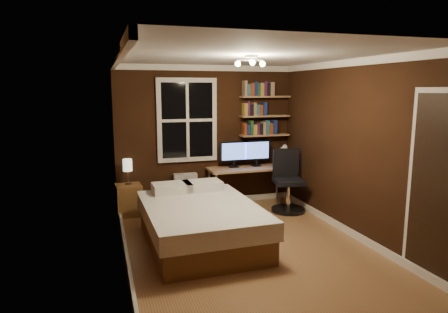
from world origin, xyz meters
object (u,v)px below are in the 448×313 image
object	(u,v)px
radiator	(185,191)
monitor_right	(257,153)
desk_lamp	(283,155)
nightstand	(129,200)
monitor_left	(234,154)
bedside_lamp	(128,172)
office_chair	(288,187)
desk	(249,171)
bed	(200,222)

from	to	relation	value
radiator	monitor_right	distance (m)	1.45
radiator	desk_lamp	size ratio (longest dim) A/B	1.40
nightstand	monitor_left	size ratio (longest dim) A/B	1.00
bedside_lamp	monitor_right	bearing A→B (deg)	0.70
desk_lamp	office_chair	xyz separation A→B (m)	(-0.07, -0.36, -0.50)
desk	desk_lamp	bearing A→B (deg)	-14.01
office_chair	desk_lamp	bearing A→B (deg)	88.74
bed	nightstand	bearing A→B (deg)	116.90
bedside_lamp	desk	distance (m)	2.12
nightstand	desk_lamp	size ratio (longest dim) A/B	1.17
desk_lamp	office_chair	bearing A→B (deg)	-100.42
monitor_left	monitor_right	size ratio (longest dim) A/B	1.00
nightstand	desk	size ratio (longest dim) A/B	0.35
radiator	monitor_left	distance (m)	1.08
desk	monitor_right	xyz separation A→B (m)	(0.18, 0.07, 0.30)
bed	monitor_left	bearing A→B (deg)	56.02
nightstand	monitor_left	bearing A→B (deg)	-2.72
radiator	desk_lamp	bearing A→B (deg)	-10.92
monitor_right	bedside_lamp	bearing A→B (deg)	-179.30
bedside_lamp	radiator	xyz separation A→B (m)	(0.99, 0.14, -0.42)
radiator	office_chair	xyz separation A→B (m)	(1.66, -0.70, 0.11)
monitor_left	desk_lamp	bearing A→B (deg)	-14.64
desk	desk_lamp	distance (m)	0.68
nightstand	monitor_right	bearing A→B (deg)	-2.88
nightstand	radiator	distance (m)	1.00
nightstand	office_chair	bearing A→B (deg)	-15.50
monitor_left	office_chair	size ratio (longest dim) A/B	0.48
nightstand	radiator	world-z (taller)	radiator
desk_lamp	monitor_left	bearing A→B (deg)	165.36
bed	monitor_left	xyz separation A→B (m)	(1.02, 1.60, 0.64)
office_chair	monitor_left	bearing A→B (deg)	152.40
bed	desk_lamp	size ratio (longest dim) A/B	4.70
desk	office_chair	world-z (taller)	office_chair
desk	nightstand	bearing A→B (deg)	178.78
monitor_left	bed	bearing A→B (deg)	-122.59
monitor_left	desk	bearing A→B (deg)	-16.12
radiator	desk	world-z (taller)	desk
bedside_lamp	radiator	world-z (taller)	bedside_lamp
desk_lamp	desk	bearing A→B (deg)	165.99
desk_lamp	radiator	bearing A→B (deg)	169.08
monitor_left	office_chair	world-z (taller)	monitor_left
radiator	monitor_right	bearing A→B (deg)	-4.81
desk_lamp	office_chair	world-z (taller)	desk_lamp
nightstand	bedside_lamp	world-z (taller)	bedside_lamp
bed	nightstand	size ratio (longest dim) A/B	4.00
desk	office_chair	distance (m)	0.77
bedside_lamp	nightstand	bearing A→B (deg)	0.00
monitor_right	office_chair	xyz separation A→B (m)	(0.35, -0.59, -0.52)
office_chair	desk	bearing A→B (deg)	145.17
bedside_lamp	monitor_left	world-z (taller)	monitor_left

